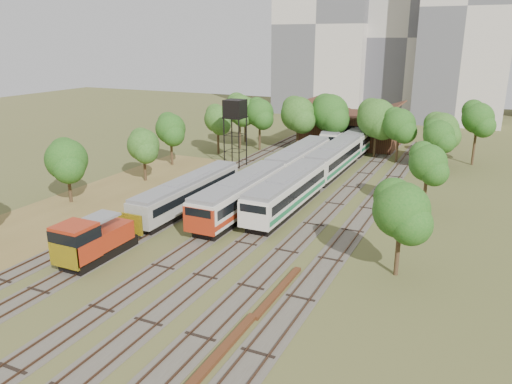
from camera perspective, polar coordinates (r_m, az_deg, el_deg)
The scene contains 18 objects.
ground at distance 38.69m, azimuth -10.91°, elevation -10.88°, with size 240.00×240.00×0.00m, color #475123.
dry_grass_patch at distance 55.38m, azimuth -21.27°, elevation -2.96°, with size 14.00×60.00×0.04m, color brown.
tracks at distance 59.23m, azimuth 2.77°, elevation -0.46°, with size 24.60×80.00×0.19m.
railcar_red_set at distance 60.07m, azimuth 2.01°, elevation 1.87°, with size 3.24×34.57×4.02m.
railcar_green_set at distance 69.64m, azimuth 8.93°, elevation 3.81°, with size 3.22×52.08×3.99m.
railcar_rear at distance 87.69m, azimuth 9.81°, elevation 6.44°, with size 3.02×16.08×3.73m.
shunter_locomotive at distance 43.83m, azimuth -18.33°, elevation -5.31°, with size 2.95×8.10×3.86m.
old_grey_coach at distance 54.82m, azimuth -7.71°, elevation -0.04°, with size 2.81×18.00×3.47m.
water_tower at distance 71.62m, azimuth -2.42°, elevation 9.29°, with size 2.79×2.79×9.67m.
rail_pile_near at distance 31.39m, azimuth -3.83°, elevation -17.55°, with size 0.57×8.51×0.28m, color #5A3019.
rail_pile_far at distance 37.55m, azimuth 2.56°, elevation -11.24°, with size 0.52×8.29×0.27m, color #5A3019.
maintenance_shed at distance 89.21m, azimuth 10.82°, elevation 7.18°, with size 16.45×11.55×7.58m.
tree_band_left at distance 64.12m, azimuth -14.65°, elevation 5.39°, with size 7.59×65.64×8.19m.
tree_band_far at distance 80.17m, azimuth 10.13°, elevation 8.45°, with size 41.13×9.62×9.36m.
tree_band_right at distance 55.40m, azimuth 18.79°, elevation 3.05°, with size 5.18×39.31×7.62m.
tower_left at distance 128.25m, azimuth 8.04°, elevation 18.41°, with size 22.00×16.00×42.00m, color beige.
tower_centre at distance 128.59m, azimuth 17.58°, elevation 16.47°, with size 20.00×18.00×36.00m, color #B9B2A7.
tower_right at distance 119.55m, azimuth 23.26°, elevation 18.79°, with size 18.00×16.00×48.00m, color beige.
Camera 1 is at (20.77, -27.21, 18.03)m, focal length 35.00 mm.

